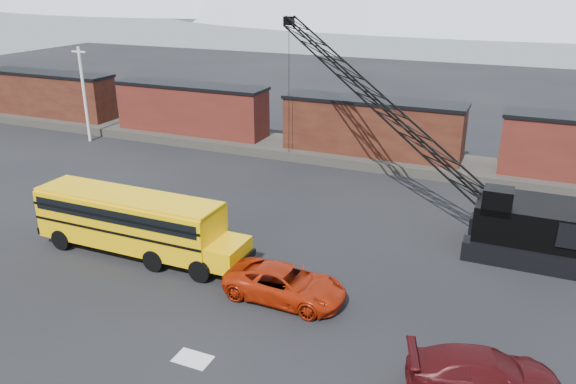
% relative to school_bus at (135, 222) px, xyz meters
% --- Properties ---
extents(ground, '(160.00, 160.00, 0.00)m').
position_rel_school_bus_xyz_m(ground, '(6.74, -2.20, -1.79)').
color(ground, black).
rests_on(ground, ground).
extents(gravel_berm, '(120.00, 5.00, 0.70)m').
position_rel_school_bus_xyz_m(gravel_berm, '(6.74, 19.80, -1.44)').
color(gravel_berm, '#48433B').
rests_on(gravel_berm, ground).
extents(boxcar_west_far, '(13.70, 3.10, 4.17)m').
position_rel_school_bus_xyz_m(boxcar_west_far, '(-25.26, 19.80, 0.97)').
color(boxcar_west_far, '#532617').
rests_on(boxcar_west_far, gravel_berm).
extents(boxcar_west_near, '(13.70, 3.10, 4.17)m').
position_rel_school_bus_xyz_m(boxcar_west_near, '(-9.26, 19.80, 0.97)').
color(boxcar_west_near, '#491A14').
rests_on(boxcar_west_near, gravel_berm).
extents(boxcar_mid, '(13.70, 3.10, 4.17)m').
position_rel_school_bus_xyz_m(boxcar_mid, '(6.74, 19.80, 0.97)').
color(boxcar_mid, '#532617').
rests_on(boxcar_mid, gravel_berm).
extents(utility_pole, '(1.40, 0.24, 8.00)m').
position_rel_school_bus_xyz_m(utility_pole, '(-17.26, 15.80, 2.36)').
color(utility_pole, silver).
rests_on(utility_pole, ground).
extents(snow_patch, '(1.40, 0.90, 0.02)m').
position_rel_school_bus_xyz_m(snow_patch, '(7.24, -6.20, -1.78)').
color(snow_patch, silver).
rests_on(snow_patch, ground).
extents(school_bus, '(11.65, 2.65, 3.19)m').
position_rel_school_bus_xyz_m(school_bus, '(0.00, 0.00, 0.00)').
color(school_bus, '#FCBB05').
rests_on(school_bus, ground).
extents(red_pickup, '(5.47, 2.62, 1.50)m').
position_rel_school_bus_xyz_m(red_pickup, '(8.71, -0.97, -1.04)').
color(red_pickup, '#AB2108').
rests_on(red_pickup, ground).
extents(maroon_suv, '(5.57, 3.51, 1.50)m').
position_rel_school_bus_xyz_m(maroon_suv, '(17.28, -3.70, -1.04)').
color(maroon_suv, '#400B0D').
rests_on(maroon_suv, ground).
extents(crawler_crane, '(20.45, 12.21, 10.93)m').
position_rel_school_bus_xyz_m(crawler_crane, '(8.68, 12.74, 4.56)').
color(crawler_crane, black).
rests_on(crawler_crane, ground).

